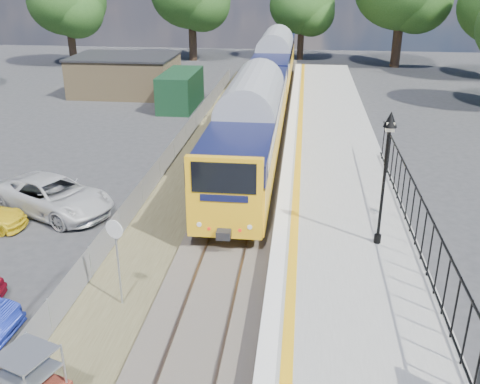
% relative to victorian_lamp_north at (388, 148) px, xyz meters
% --- Properties ---
extents(ground, '(120.00, 120.00, 0.00)m').
position_rel_victorian_lamp_north_xyz_m(ground, '(-5.30, -6.00, -4.30)').
color(ground, '#2D2D30').
rests_on(ground, ground).
extents(track_bed, '(5.90, 80.00, 0.29)m').
position_rel_victorian_lamp_north_xyz_m(track_bed, '(-5.77, 3.67, -4.21)').
color(track_bed, '#473F38').
rests_on(track_bed, ground).
extents(platform, '(5.00, 70.00, 0.90)m').
position_rel_victorian_lamp_north_xyz_m(platform, '(-1.10, 2.00, -3.85)').
color(platform, gray).
rests_on(platform, ground).
extents(platform_edge, '(0.90, 70.00, 0.01)m').
position_rel_victorian_lamp_north_xyz_m(platform_edge, '(-3.16, 2.00, -3.39)').
color(platform_edge, silver).
rests_on(platform_edge, platform).
extents(victorian_lamp_north, '(0.44, 0.44, 4.60)m').
position_rel_victorian_lamp_north_xyz_m(victorian_lamp_north, '(0.00, 0.00, 0.00)').
color(victorian_lamp_north, black).
rests_on(victorian_lamp_north, platform).
extents(palisade_fence, '(0.12, 26.00, 2.00)m').
position_rel_victorian_lamp_north_xyz_m(palisade_fence, '(1.25, -3.76, -2.46)').
color(palisade_fence, black).
rests_on(palisade_fence, platform).
extents(wire_fence, '(0.06, 52.00, 1.20)m').
position_rel_victorian_lamp_north_xyz_m(wire_fence, '(-9.50, 6.00, -3.70)').
color(wire_fence, '#999EA3').
rests_on(wire_fence, ground).
extents(outbuilding, '(10.80, 10.10, 3.12)m').
position_rel_victorian_lamp_north_xyz_m(outbuilding, '(-16.21, 25.21, -2.78)').
color(outbuilding, '#8F7750').
rests_on(outbuilding, ground).
extents(tree_line, '(56.80, 43.80, 11.88)m').
position_rel_victorian_lamp_north_xyz_m(tree_line, '(-3.90, 36.00, 2.31)').
color(tree_line, '#332319').
rests_on(tree_line, ground).
extents(train, '(2.82, 40.83, 3.51)m').
position_rel_victorian_lamp_north_xyz_m(train, '(-5.30, 20.49, -1.96)').
color(train, gold).
rests_on(train, ground).
extents(speed_sign, '(0.57, 0.21, 2.92)m').
position_rel_victorian_lamp_north_xyz_m(speed_sign, '(-8.01, -3.37, -2.30)').
color(speed_sign, '#999EA3').
rests_on(speed_sign, ground).
extents(car_white, '(6.06, 4.58, 1.53)m').
position_rel_victorian_lamp_north_xyz_m(car_white, '(-13.01, 2.89, -3.53)').
color(car_white, silver).
rests_on(car_white, ground).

